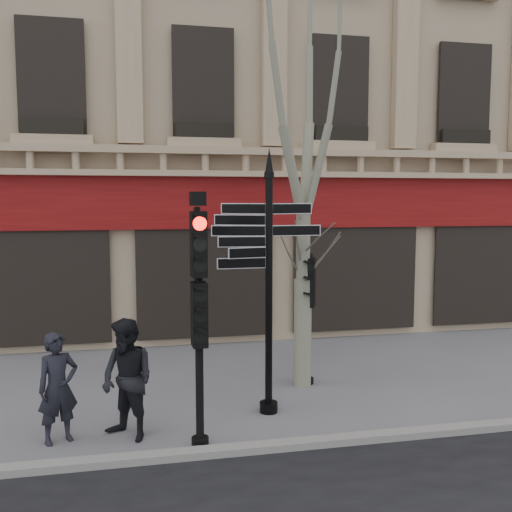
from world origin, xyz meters
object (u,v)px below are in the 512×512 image
(traffic_signal_secondary, at_px, (308,296))
(pedestrian_a, at_px, (58,388))
(plane_tree, at_px, (305,88))
(traffic_signal_main, at_px, (199,288))
(fingerpost, at_px, (269,237))
(pedestrian_b, at_px, (127,380))

(traffic_signal_secondary, distance_m, pedestrian_a, 4.96)
(plane_tree, bearing_deg, pedestrian_a, -157.75)
(traffic_signal_main, xyz_separation_m, pedestrian_a, (-2.08, 0.60, -1.55))
(traffic_signal_main, xyz_separation_m, traffic_signal_secondary, (2.43, 2.45, -0.62))
(fingerpost, distance_m, pedestrian_a, 4.08)
(plane_tree, relative_size, pedestrian_b, 4.40)
(traffic_signal_main, height_order, plane_tree, plane_tree)
(traffic_signal_main, relative_size, traffic_signal_secondary, 1.49)
(traffic_signal_main, bearing_deg, pedestrian_a, 161.83)
(traffic_signal_main, relative_size, plane_tree, 0.46)
(traffic_signal_main, xyz_separation_m, pedestrian_b, (-1.05, 0.50, -1.46))
(plane_tree, bearing_deg, fingerpost, -127.77)
(fingerpost, xyz_separation_m, traffic_signal_secondary, (1.11, 1.33, -1.28))
(fingerpost, height_order, pedestrian_a, fingerpost)
(traffic_signal_secondary, distance_m, plane_tree, 4.00)
(traffic_signal_secondary, xyz_separation_m, pedestrian_b, (-3.48, -1.96, -0.84))
(fingerpost, xyz_separation_m, pedestrian_b, (-2.37, -0.62, -2.11))
(fingerpost, relative_size, traffic_signal_secondary, 1.79)
(traffic_signal_main, height_order, pedestrian_b, traffic_signal_main)
(pedestrian_a, bearing_deg, fingerpost, -17.79)
(pedestrian_b, bearing_deg, fingerpost, 59.76)
(traffic_signal_secondary, bearing_deg, pedestrian_a, -133.29)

